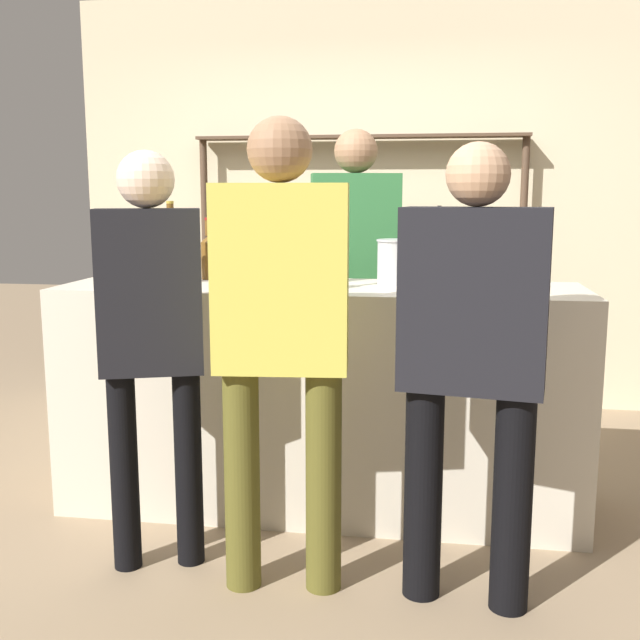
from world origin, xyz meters
TOP-DOWN VIEW (x-y plane):
  - ground_plane at (0.00, 0.00)m, footprint 16.00×16.00m
  - bar_counter at (0.00, 0.00)m, footprint 2.38×0.65m
  - back_wall at (0.00, 1.93)m, footprint 3.98×0.12m
  - back_shelf at (-0.01, 1.75)m, footprint 2.22×0.18m
  - counter_bottle_0 at (-0.04, -0.21)m, footprint 0.08×0.08m
  - counter_bottle_1 at (-0.58, 0.19)m, footprint 0.07×0.07m
  - counter_bottle_2 at (-0.70, -0.01)m, footprint 0.09×0.09m
  - counter_bottle_3 at (-0.00, 0.12)m, footprint 0.08×0.08m
  - counter_bottle_4 at (0.81, 0.10)m, footprint 0.09×0.09m
  - counter_bottle_5 at (-0.39, -0.11)m, footprint 0.09×0.09m
  - wine_glass at (-0.92, 0.02)m, footprint 0.07×0.07m
  - ice_bucket at (0.34, 0.11)m, footprint 0.18×0.18m
  - cork_jar at (0.74, -0.08)m, footprint 0.12×0.12m
  - customer_left at (-0.55, -0.68)m, footprint 0.42×0.28m
  - server_behind_counter at (0.08, 0.79)m, footprint 0.52×0.31m
  - customer_right at (0.65, -0.78)m, footprint 0.52×0.29m
  - customer_center at (-0.02, -0.77)m, footprint 0.49×0.25m

SIDE VIEW (x-z plane):
  - ground_plane at x=0.00m, z-range 0.00..0.00m
  - bar_counter at x=0.00m, z-range 0.00..1.05m
  - customer_right at x=0.65m, z-range 0.13..1.76m
  - customer_left at x=-0.55m, z-range 0.16..1.78m
  - customer_center at x=-0.02m, z-range 0.15..1.88m
  - server_behind_counter at x=0.08m, z-range 0.16..1.97m
  - cork_jar at x=0.74m, z-range 1.05..1.17m
  - ice_bucket at x=0.34m, z-range 1.05..1.26m
  - counter_bottle_1 at x=-0.58m, z-range 1.02..1.32m
  - wine_glass at x=-0.92m, z-range 1.09..1.25m
  - counter_bottle_4 at x=0.81m, z-range 1.01..1.33m
  - counter_bottle_0 at x=-0.04m, z-range 1.02..1.35m
  - counter_bottle_3 at x=0.00m, z-range 1.01..1.37m
  - counter_bottle_5 at x=-0.39m, z-range 1.01..1.38m
  - counter_bottle_2 at x=-0.70m, z-range 1.01..1.39m
  - back_shelf at x=-0.01m, z-range 0.30..2.15m
  - back_wall at x=0.00m, z-range 0.00..2.80m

